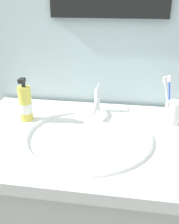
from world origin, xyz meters
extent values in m
cube|color=silver|center=(0.00, 0.36, 1.20)|extent=(2.24, 0.04, 2.40)
cube|color=white|center=(0.00, 0.00, 0.89)|extent=(1.04, 0.64, 0.04)
ellipsoid|color=white|center=(-0.03, -0.02, 0.85)|extent=(0.42, 0.42, 0.11)
torus|color=white|center=(-0.03, -0.02, 0.91)|extent=(0.48, 0.48, 0.02)
cylinder|color=#595B60|center=(-0.03, -0.02, 0.80)|extent=(0.03, 0.03, 0.01)
cylinder|color=silver|center=(-0.03, 0.23, 0.96)|extent=(0.02, 0.02, 0.10)
cylinder|color=silver|center=(-0.03, 0.17, 0.96)|extent=(0.02, 0.12, 0.04)
cylinder|color=silver|center=(-0.03, 0.24, 1.02)|extent=(0.01, 0.05, 0.01)
cylinder|color=white|center=(0.29, 0.16, 0.96)|extent=(0.07, 0.07, 0.09)
cylinder|color=blue|center=(0.27, 0.18, 1.00)|extent=(0.03, 0.02, 0.17)
cube|color=white|center=(0.26, 0.19, 1.09)|extent=(0.02, 0.02, 0.03)
cylinder|color=white|center=(0.26, 0.13, 1.01)|extent=(0.05, 0.04, 0.19)
cube|color=white|center=(0.24, 0.12, 1.10)|extent=(0.02, 0.02, 0.03)
cylinder|color=#DBCC4C|center=(-0.31, 0.09, 0.98)|extent=(0.05, 0.05, 0.15)
cylinder|color=black|center=(-0.31, 0.09, 1.07)|extent=(0.02, 0.02, 0.02)
cube|color=black|center=(-0.31, 0.08, 1.09)|extent=(0.02, 0.04, 0.02)
cylinder|color=white|center=(-0.31, 0.09, 0.96)|extent=(0.05, 0.05, 0.04)
camera|label=1|loc=(0.11, -0.88, 1.40)|focal=43.04mm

